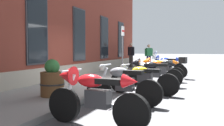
# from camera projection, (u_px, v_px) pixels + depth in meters

# --- Properties ---
(ground_plane) EXTENTS (140.00, 140.00, 0.00)m
(ground_plane) POSITION_uv_depth(u_px,v_px,m) (124.00, 85.00, 9.57)
(ground_plane) COLOR #424244
(sidewalk) EXTENTS (28.68, 2.79, 0.14)m
(sidewalk) POSITION_uv_depth(u_px,v_px,m) (91.00, 82.00, 10.04)
(sidewalk) COLOR slate
(sidewalk) RESTS_ON ground_plane
(lane_stripe) EXTENTS (28.68, 0.12, 0.01)m
(lane_stripe) POSITION_uv_depth(u_px,v_px,m) (213.00, 90.00, 8.48)
(lane_stripe) COLOR silver
(lane_stripe) RESTS_ON ground_plane
(motorcycle_red_sport) EXTENTS (0.62, 2.04, 1.07)m
(motorcycle_red_sport) POSITION_uv_depth(u_px,v_px,m) (92.00, 94.00, 4.45)
(motorcycle_red_sport) COLOR black
(motorcycle_red_sport) RESTS_ON ground_plane
(motorcycle_grey_naked) EXTENTS (0.62, 2.04, 1.01)m
(motorcycle_grey_naked) POSITION_uv_depth(u_px,v_px,m) (122.00, 85.00, 6.21)
(motorcycle_grey_naked) COLOR black
(motorcycle_grey_naked) RESTS_ON ground_plane
(motorcycle_yellow_naked) EXTENTS (0.62, 2.20, 0.92)m
(motorcycle_yellow_naked) POSITION_uv_depth(u_px,v_px,m) (143.00, 79.00, 7.62)
(motorcycle_yellow_naked) COLOR black
(motorcycle_yellow_naked) RESTS_ON ground_plane
(motorcycle_black_sport) EXTENTS (0.62, 2.14, 1.05)m
(motorcycle_black_sport) POSITION_uv_depth(u_px,v_px,m) (151.00, 71.00, 9.26)
(motorcycle_black_sport) COLOR black
(motorcycle_black_sport) RESTS_ON ground_plane
(motorcycle_orange_sport) EXTENTS (0.62, 1.99, 1.05)m
(motorcycle_orange_sport) POSITION_uv_depth(u_px,v_px,m) (159.00, 68.00, 10.70)
(motorcycle_orange_sport) COLOR black
(motorcycle_orange_sport) RESTS_ON ground_plane
(motorcycle_silver_touring) EXTENTS (0.80, 2.05, 1.32)m
(motorcycle_silver_touring) POSITION_uv_depth(u_px,v_px,m) (168.00, 67.00, 12.10)
(motorcycle_silver_touring) COLOR black
(motorcycle_silver_touring) RESTS_ON ground_plane
(motorcycle_blue_sport) EXTENTS (0.71, 2.05, 1.06)m
(motorcycle_blue_sport) POSITION_uv_depth(u_px,v_px,m) (165.00, 64.00, 13.96)
(motorcycle_blue_sport) COLOR black
(motorcycle_blue_sport) RESTS_ON ground_plane
(pedestrian_dark_jacket) EXTENTS (0.36, 0.53, 1.70)m
(pedestrian_dark_jacket) POSITION_uv_depth(u_px,v_px,m) (131.00, 54.00, 16.98)
(pedestrian_dark_jacket) COLOR #38332D
(pedestrian_dark_jacket) RESTS_ON sidewalk
(pedestrian_striped_shirt) EXTENTS (0.38, 0.51, 1.59)m
(pedestrian_striped_shirt) POSITION_uv_depth(u_px,v_px,m) (149.00, 55.00, 17.29)
(pedestrian_striped_shirt) COLOR #1E1E4C
(pedestrian_striped_shirt) RESTS_ON sidewalk
(parking_sign) EXTENTS (0.36, 0.07, 2.34)m
(parking_sign) POSITION_uv_depth(u_px,v_px,m) (123.00, 44.00, 11.39)
(parking_sign) COLOR #4C4C51
(parking_sign) RESTS_ON sidewalk
(barrel_planter) EXTENTS (0.65, 0.65, 0.99)m
(barrel_planter) POSITION_uv_depth(u_px,v_px,m) (52.00, 81.00, 6.60)
(barrel_planter) COLOR brown
(barrel_planter) RESTS_ON sidewalk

